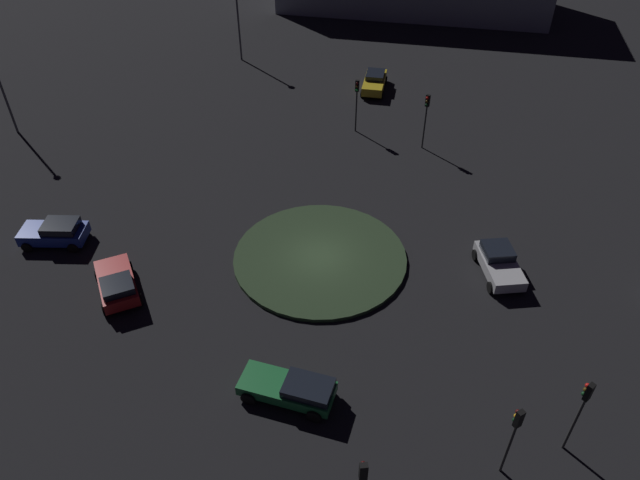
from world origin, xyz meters
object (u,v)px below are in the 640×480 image
(car_silver, at_px, (499,262))
(traffic_light_west, at_px, (357,96))
(car_yellow, at_px, (375,81))
(traffic_light_northwest, at_px, (426,111))
(car_green, at_px, (292,388))
(car_red, at_px, (117,284))
(car_blue, at_px, (55,232))
(streetlamp_west, at_px, (237,5))
(traffic_light_northeast, at_px, (582,404))
(traffic_light_northeast_near, at_px, (514,430))

(car_silver, bearing_deg, traffic_light_west, -161.73)
(traffic_light_west, bearing_deg, car_silver, 34.39)
(car_yellow, xyz_separation_m, traffic_light_west, (7.81, -1.50, 2.31))
(traffic_light_northwest, bearing_deg, traffic_light_west, -86.41)
(car_green, xyz_separation_m, car_red, (-6.19, -10.42, 0.05))
(car_blue, bearing_deg, streetlamp_west, -105.06)
(car_green, xyz_separation_m, car_yellow, (-33.55, 3.78, 0.05))
(car_yellow, xyz_separation_m, streetlamp_west, (-5.81, -13.16, 4.53))
(traffic_light_west, bearing_deg, car_green, 1.07)
(car_blue, height_order, traffic_light_northeast, traffic_light_northeast)
(traffic_light_northeast, xyz_separation_m, traffic_light_west, (-27.41, -9.77, -0.06))
(car_silver, height_order, traffic_light_northeast, traffic_light_northeast)
(traffic_light_west, xyz_separation_m, traffic_light_northeast_near, (28.69, 6.87, -0.08))
(car_yellow, bearing_deg, car_silver, 23.32)
(traffic_light_west, distance_m, streetlamp_west, 18.07)
(car_yellow, xyz_separation_m, traffic_light_northeast, (35.22, 8.27, 2.37))
(traffic_light_northeast, distance_m, traffic_light_northeast_near, 3.18)
(traffic_light_northwest, relative_size, streetlamp_west, 0.56)
(car_blue, relative_size, car_red, 0.92)
(traffic_light_northeast, distance_m, traffic_light_northwest, 25.58)
(traffic_light_northeast, bearing_deg, streetlamp_west, -16.98)
(car_blue, relative_size, car_yellow, 0.85)
(car_red, height_order, traffic_light_northeast_near, traffic_light_northeast_near)
(car_red, bearing_deg, traffic_light_west, -61.02)
(car_green, height_order, traffic_light_west, traffic_light_west)
(car_red, xyz_separation_m, traffic_light_northwest, (-17.30, 17.89, 2.34))
(car_green, distance_m, car_silver, 14.55)
(car_blue, bearing_deg, traffic_light_northeast_near, 149.12)
(car_green, bearing_deg, traffic_light_northeast_near, 175.20)
(car_blue, height_order, car_yellow, car_blue)
(car_yellow, distance_m, traffic_light_northeast, 36.25)
(car_yellow, relative_size, traffic_light_northeast_near, 1.12)
(traffic_light_northeast_near, height_order, streetlamp_west, streetlamp_west)
(car_silver, xyz_separation_m, car_yellow, (-24.00, -7.20, 0.00))
(car_yellow, distance_m, traffic_light_northwest, 10.96)
(car_green, bearing_deg, traffic_light_northeast, -174.81)
(car_red, distance_m, traffic_light_northeast_near, 21.71)
(streetlamp_west, bearing_deg, car_blue, -12.34)
(car_green, xyz_separation_m, traffic_light_northeast, (1.67, 12.06, 2.41))
(streetlamp_west, bearing_deg, traffic_light_northeast, 27.59)
(car_silver, xyz_separation_m, traffic_light_northeast_near, (12.50, -1.83, 2.23))
(car_blue, xyz_separation_m, car_yellow, (-23.18, 19.51, -0.02))
(car_blue, xyz_separation_m, traffic_light_west, (-15.38, 18.01, 2.29))
(car_yellow, height_order, car_red, car_red)
(streetlamp_west, bearing_deg, car_green, 13.40)
(car_green, bearing_deg, car_red, -17.64)
(traffic_light_northwest, xyz_separation_m, streetlamp_west, (-15.86, -16.85, 2.19))
(car_blue, distance_m, traffic_light_northeast_near, 28.30)
(car_silver, height_order, traffic_light_northeast_near, traffic_light_northeast_near)
(car_green, distance_m, traffic_light_northeast, 12.41)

